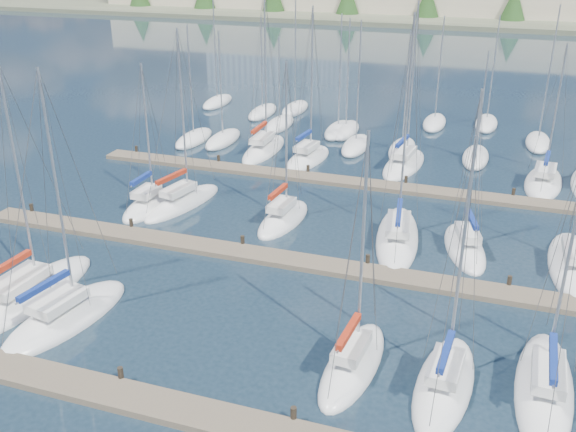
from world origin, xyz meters
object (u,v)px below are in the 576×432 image
(sailboat_p, at_px, (404,164))
(sailboat_i, at_px, (183,202))
(sailboat_o, at_px, (308,158))
(sailboat_j, at_px, (283,219))
(sailboat_e, at_px, (444,384))
(sailboat_h, at_px, (150,205))
(sailboat_c, at_px, (66,316))
(sailboat_l, at_px, (465,248))
(sailboat_n, at_px, (264,149))
(sailboat_f, at_px, (544,388))
(sailboat_m, at_px, (574,265))
(sailboat_q, at_px, (543,183))
(sailboat_d, at_px, (353,364))
(sailboat_k, at_px, (397,237))
(sailboat_b, at_px, (28,295))

(sailboat_p, height_order, sailboat_i, sailboat_p)
(sailboat_o, height_order, sailboat_j, sailboat_o)
(sailboat_e, bearing_deg, sailboat_h, 152.75)
(sailboat_p, distance_m, sailboat_h, 21.77)
(sailboat_c, bearing_deg, sailboat_l, 46.95)
(sailboat_c, relative_size, sailboat_j, 1.17)
(sailboat_n, bearing_deg, sailboat_e, -56.48)
(sailboat_f, height_order, sailboat_m, sailboat_m)
(sailboat_i, height_order, sailboat_q, sailboat_i)
(sailboat_h, bearing_deg, sailboat_m, 1.00)
(sailboat_f, bearing_deg, sailboat_n, 132.22)
(sailboat_e, bearing_deg, sailboat_i, 148.02)
(sailboat_f, bearing_deg, sailboat_p, 112.89)
(sailboat_d, xyz_separation_m, sailboat_k, (-0.37, 13.88, -0.00))
(sailboat_l, distance_m, sailboat_m, 6.32)
(sailboat_c, height_order, sailboat_k, sailboat_k)
(sailboat_l, height_order, sailboat_j, sailboat_j)
(sailboat_n, height_order, sailboat_l, sailboat_n)
(sailboat_q, bearing_deg, sailboat_c, -124.34)
(sailboat_n, xyz_separation_m, sailboat_h, (-3.20, -14.82, -0.01))
(sailboat_n, height_order, sailboat_e, sailboat_n)
(sailboat_e, height_order, sailboat_q, sailboat_e)
(sailboat_e, xyz_separation_m, sailboat_c, (-19.02, -0.76, -0.01))
(sailboat_n, xyz_separation_m, sailboat_l, (18.93, -14.48, -0.01))
(sailboat_b, relative_size, sailboat_l, 1.24)
(sailboat_n, xyz_separation_m, sailboat_q, (23.86, -0.79, -0.02))
(sailboat_c, bearing_deg, sailboat_d, 12.27)
(sailboat_o, relative_size, sailboat_p, 0.96)
(sailboat_f, relative_size, sailboat_h, 1.14)
(sailboat_l, bearing_deg, sailboat_m, -17.77)
(sailboat_j, bearing_deg, sailboat_q, 42.33)
(sailboat_n, relative_size, sailboat_i, 1.16)
(sailboat_f, relative_size, sailboat_i, 0.95)
(sailboat_l, distance_m, sailboat_h, 22.13)
(sailboat_o, xyz_separation_m, sailboat_h, (-7.74, -13.67, -0.01))
(sailboat_f, height_order, sailboat_k, sailboat_k)
(sailboat_k, distance_m, sailboat_m, 10.57)
(sailboat_e, bearing_deg, sailboat_d, -177.24)
(sailboat_o, xyz_separation_m, sailboat_c, (-4.40, -27.97, -0.01))
(sailboat_l, bearing_deg, sailboat_p, 98.18)
(sailboat_f, distance_m, sailboat_h, 29.26)
(sailboat_c, height_order, sailboat_q, sailboat_c)
(sailboat_f, bearing_deg, sailboat_c, -173.68)
(sailboat_f, xyz_separation_m, sailboat_o, (-18.76, 26.09, 0.01))
(sailboat_m, bearing_deg, sailboat_j, 176.33)
(sailboat_b, bearing_deg, sailboat_j, 57.73)
(sailboat_p, bearing_deg, sailboat_o, -165.58)
(sailboat_m, bearing_deg, sailboat_b, -156.24)
(sailboat_q, distance_m, sailboat_j, 21.65)
(sailboat_o, bearing_deg, sailboat_b, -99.22)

